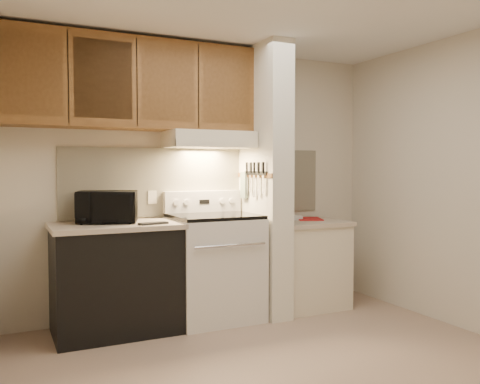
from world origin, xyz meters
TOP-DOWN VIEW (x-y plane):
  - floor at (0.00, 0.00)m, footprint 3.60×3.60m
  - ceiling at (0.00, 0.00)m, footprint 3.60×3.60m
  - wall_back at (0.00, 1.50)m, footprint 3.60×2.50m
  - wall_right at (1.80, 0.00)m, footprint 0.02×3.00m
  - backsplash at (0.00, 1.49)m, footprint 2.60×0.02m
  - range_body at (0.00, 1.16)m, footprint 0.76×0.65m
  - oven_window at (0.00, 0.84)m, footprint 0.50×0.01m
  - oven_handle at (0.00, 0.80)m, footprint 0.65×0.02m
  - cooktop at (0.00, 1.16)m, footprint 0.74×0.64m
  - range_backguard at (0.00, 1.44)m, footprint 0.76×0.08m
  - range_display at (0.00, 1.40)m, footprint 0.10×0.01m
  - range_knob_left_outer at (-0.28, 1.40)m, footprint 0.05×0.02m
  - range_knob_left_inner at (-0.18, 1.40)m, footprint 0.05×0.02m
  - range_knob_right_inner at (0.18, 1.40)m, footprint 0.05×0.02m
  - range_knob_right_outer at (0.28, 1.40)m, footprint 0.05×0.02m
  - dishwasher_front at (-0.88, 1.17)m, footprint 1.00×0.63m
  - left_countertop at (-0.88, 1.17)m, footprint 1.04×0.67m
  - spoon_rest at (-0.62, 0.97)m, footprint 0.25×0.13m
  - teal_jar at (-0.83, 1.39)m, footprint 0.09×0.09m
  - outlet at (-0.48, 1.48)m, footprint 0.08×0.01m
  - microwave at (-0.93, 1.24)m, footprint 0.55×0.45m
  - partition_pillar at (0.51, 1.15)m, footprint 0.22×0.70m
  - pillar_trim at (0.39, 1.15)m, footprint 0.01×0.70m
  - knife_strip at (0.39, 1.10)m, footprint 0.02×0.42m
  - knife_blade_a at (0.38, 0.93)m, footprint 0.01×0.03m
  - knife_handle_a at (0.38, 0.93)m, footprint 0.02×0.02m
  - knife_blade_b at (0.38, 1.02)m, footprint 0.01×0.04m
  - knife_handle_b at (0.38, 1.01)m, footprint 0.02×0.02m
  - knife_blade_c at (0.38, 1.10)m, footprint 0.01×0.04m
  - knife_handle_c at (0.38, 1.10)m, footprint 0.02×0.02m
  - knife_blade_d at (0.38, 1.19)m, footprint 0.01×0.04m
  - knife_handle_d at (0.38, 1.17)m, footprint 0.02×0.02m
  - knife_blade_e at (0.38, 1.27)m, footprint 0.01×0.04m
  - knife_handle_e at (0.38, 1.26)m, footprint 0.02×0.02m
  - oven_mitt at (0.38, 1.32)m, footprint 0.03×0.10m
  - right_cab_base at (0.97, 1.15)m, footprint 0.70×0.60m
  - right_countertop at (0.97, 1.15)m, footprint 0.74×0.64m
  - red_folder at (1.07, 1.25)m, footprint 0.34×0.39m
  - white_box at (0.92, 1.27)m, footprint 0.17×0.14m
  - range_hood at (0.00, 1.28)m, footprint 0.78×0.44m
  - hood_lip at (0.00, 1.07)m, footprint 0.78×0.04m
  - upper_cabinets at (-0.69, 1.32)m, footprint 2.18×0.33m
  - cab_door_a at (-1.51, 1.17)m, footprint 0.46×0.01m
  - cab_gap_a at (-1.23, 1.16)m, footprint 0.01×0.01m
  - cab_door_b at (-0.96, 1.17)m, footprint 0.46×0.01m
  - cab_gap_b at (-0.69, 1.16)m, footprint 0.01×0.01m
  - cab_door_c at (-0.42, 1.17)m, footprint 0.46×0.01m
  - cab_gap_c at (-0.14, 1.16)m, footprint 0.01×0.01m
  - cab_door_d at (0.13, 1.17)m, footprint 0.46×0.01m

SIDE VIEW (x-z plane):
  - floor at x=0.00m, z-range 0.00..0.00m
  - right_cab_base at x=0.97m, z-range 0.00..0.81m
  - dishwasher_front at x=-0.88m, z-range 0.00..0.87m
  - range_body at x=0.00m, z-range 0.00..0.92m
  - oven_window at x=0.00m, z-range 0.35..0.65m
  - oven_handle at x=0.00m, z-range 0.71..0.73m
  - right_countertop at x=0.97m, z-range 0.81..0.85m
  - red_folder at x=1.07m, z-range 0.85..0.86m
  - white_box at x=0.92m, z-range 0.85..0.89m
  - left_countertop at x=-0.88m, z-range 0.87..0.91m
  - spoon_rest at x=-0.62m, z-range 0.91..0.93m
  - cooktop at x=0.00m, z-range 0.92..0.95m
  - teal_jar at x=-0.83m, z-range 0.91..1.00m
  - microwave at x=-0.93m, z-range 0.91..1.17m
  - range_backguard at x=0.00m, z-range 0.95..1.15m
  - range_display at x=0.00m, z-range 1.03..1.07m
  - range_knob_left_outer at x=-0.28m, z-range 1.03..1.07m
  - range_knob_left_inner at x=-0.18m, z-range 1.03..1.07m
  - range_knob_right_inner at x=0.18m, z-range 1.03..1.07m
  - range_knob_right_outer at x=0.28m, z-range 1.03..1.07m
  - outlet at x=-0.48m, z-range 1.04..1.16m
  - knife_blade_c at x=0.38m, z-range 1.10..1.30m
  - oven_mitt at x=0.38m, z-range 1.08..1.33m
  - knife_blade_b at x=0.38m, z-range 1.12..1.30m
  - knife_blade_e at x=0.38m, z-range 1.12..1.30m
  - knife_blade_a at x=0.38m, z-range 1.14..1.30m
  - knife_blade_d at x=0.38m, z-range 1.14..1.30m
  - backsplash at x=0.00m, z-range 0.92..1.55m
  - wall_back at x=0.00m, z-range 1.24..1.26m
  - wall_right at x=1.80m, z-range 0.00..2.50m
  - partition_pillar at x=0.51m, z-range 0.00..2.50m
  - pillar_trim at x=0.39m, z-range 1.28..1.32m
  - knife_strip at x=0.39m, z-range 1.30..1.34m
  - knife_handle_a at x=0.38m, z-range 1.32..1.42m
  - knife_handle_b at x=0.38m, z-range 1.32..1.42m
  - knife_handle_c at x=0.38m, z-range 1.32..1.42m
  - knife_handle_d at x=0.38m, z-range 1.32..1.42m
  - knife_handle_e at x=0.38m, z-range 1.32..1.42m
  - hood_lip at x=0.00m, z-range 1.55..1.61m
  - range_hood at x=0.00m, z-range 1.55..1.70m
  - upper_cabinets at x=-0.69m, z-range 1.70..2.47m
  - cab_door_a at x=-1.51m, z-range 1.77..2.40m
  - cab_gap_a at x=-1.23m, z-range 1.72..2.45m
  - cab_door_b at x=-0.96m, z-range 1.77..2.40m
  - cab_gap_b at x=-0.69m, z-range 1.72..2.45m
  - cab_door_c at x=-0.42m, z-range 1.77..2.40m
  - cab_gap_c at x=-0.14m, z-range 1.72..2.45m
  - cab_door_d at x=0.13m, z-range 1.77..2.40m
  - ceiling at x=0.00m, z-range 2.50..2.50m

